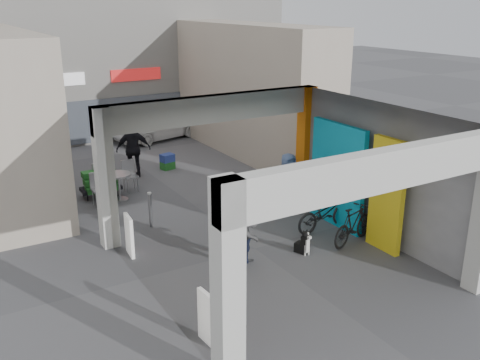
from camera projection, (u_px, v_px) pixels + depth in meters
ground at (255, 249)px, 13.17m from camera, size 90.00×90.00×0.00m
arcade_canopy at (295, 165)px, 12.03m from camera, size 6.40×6.45×6.40m
far_building at (85, 44)px, 23.31m from camera, size 18.00×4.08×8.00m
plaza_bldg_left at (1, 114)px, 16.32m from camera, size 2.00×9.00×5.00m
plaza_bldg_right at (251, 90)px, 20.66m from camera, size 2.00×9.00×5.00m
bollard_left at (150, 210)px, 14.29m from camera, size 0.09×0.09×0.97m
bollard_center at (214, 200)px, 15.02m from camera, size 0.09×0.09×0.96m
bollard_right at (259, 191)px, 15.89m from camera, size 0.09×0.09×0.87m
advert_board_near at (208, 318)px, 9.40m from camera, size 0.13×0.55×1.00m
advert_board_far at (130, 235)px, 12.70m from camera, size 0.14×0.55×1.00m
cafe_set at (112, 186)px, 16.50m from camera, size 1.65×1.34×1.00m
produce_stand at (101, 186)px, 16.62m from camera, size 1.21×0.65×0.79m
crate_stack at (167, 162)px, 19.28m from camera, size 0.51×0.44×0.56m
border_collie at (304, 244)px, 12.85m from camera, size 0.24×0.47×0.64m
man_with_dog at (239, 226)px, 12.11m from camera, size 0.70×0.46×1.89m
man_back_turned at (248, 233)px, 12.13m from camera, size 0.98×0.94×1.60m
man_elderly at (288, 180)px, 15.61m from camera, size 0.80×0.53×1.63m
man_crates at (133, 149)px, 18.22m from camera, size 1.24×0.76×1.97m
bicycle_front at (325, 213)px, 14.12m from camera, size 1.86×0.74×0.96m
bicycle_rear at (353, 225)px, 13.34m from camera, size 1.70×0.89×0.98m
white_van at (157, 124)px, 23.30m from camera, size 4.17×2.45×1.33m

